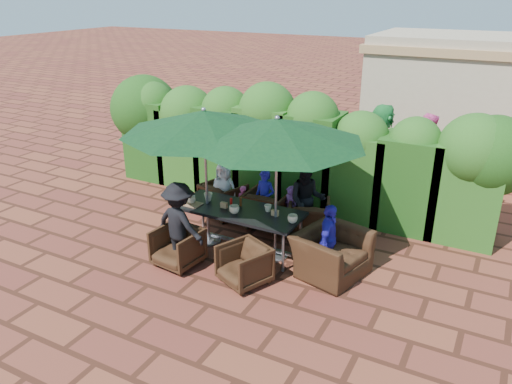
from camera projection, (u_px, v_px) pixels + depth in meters
The scene contains 32 objects.
ground at pixel (233, 248), 8.84m from camera, with size 80.00×80.00×0.00m, color brown.
dining_table at pixel (239, 213), 8.58m from camera, with size 2.21×0.90×0.75m.
umbrella_left at pixel (204, 122), 8.23m from camera, with size 2.79×2.79×2.46m.
umbrella_right at pixel (277, 131), 7.71m from camera, with size 2.85×2.85×2.46m.
chair_far_left at pixel (224, 198), 9.96m from camera, with size 0.74×0.69×0.76m, color black.
chair_far_mid at pixel (268, 207), 9.49m from camera, with size 0.78×0.73×0.80m, color black.
chair_far_right at pixel (309, 217), 9.13m from camera, with size 0.74×0.69×0.76m, color black.
chair_near_left at pixel (177, 245), 8.17m from camera, with size 0.69×0.65×0.71m, color black.
chair_near_right at pixel (244, 263), 7.66m from camera, with size 0.68×0.63×0.70m, color black.
chair_end_right at pixel (332, 247), 7.88m from camera, with size 1.10×0.71×0.96m, color black.
adult_far_left at pixel (224, 191), 9.76m from camera, with size 0.57×0.34×1.15m, color white.
adult_far_mid at pixel (265, 199), 9.40m from camera, with size 0.41×0.34×1.15m, color #2721B3.
adult_far_right at pixel (307, 200), 9.04m from camera, with size 0.68×0.41×1.41m, color black.
adult_near_left at pixel (179, 224), 8.10m from camera, with size 0.91×0.42×1.42m, color black.
adult_end_right at pixel (328, 240), 7.83m from camera, with size 0.70×0.35×1.19m, color #2721B3.
child_left at pixel (243, 204), 9.68m from camera, with size 0.27×0.22×0.74m, color #EB53A1.
child_right at pixel (290, 210), 9.23m from camera, with size 0.33×0.27×0.92m, color purple.
pedestrian_a at pixel (381, 145), 11.40m from camera, with size 1.76×0.63×1.88m, color green.
pedestrian_b at pixel (424, 151), 11.15m from camera, with size 0.84×0.51×1.74m, color #EB53A1.
pedestrian_c at pixel (485, 163), 10.59m from camera, with size 1.05×0.48×1.64m, color #94939B.
cup_a at pixel (191, 200), 8.76m from camera, with size 0.16×0.16×0.13m, color beige.
cup_b at pixel (208, 197), 8.86m from camera, with size 0.15×0.15×0.15m, color beige.
cup_c at pixel (234, 209), 8.37m from camera, with size 0.17×0.17×0.14m, color beige.
cup_d at pixel (268, 208), 8.44m from camera, with size 0.13×0.13×0.12m, color beige.
cup_e at pixel (293, 219), 8.04m from camera, with size 0.17×0.17×0.13m, color beige.
ketchup_bottle at pixel (231, 203), 8.59m from camera, with size 0.04×0.04×0.17m, color #B20C0A.
sauce_bottle at pixel (241, 201), 8.64m from camera, with size 0.04×0.04×0.17m, color #4C230C.
serving_tray at pixel (191, 204), 8.73m from camera, with size 0.35×0.25×0.02m, color #9B6F4B.
number_block_left at pixel (224, 205), 8.58m from camera, with size 0.12×0.06×0.10m, color tan.
number_block_right at pixel (275, 213), 8.29m from camera, with size 0.12×0.06×0.10m, color tan.
hedge_wall at pixel (282, 141), 10.29m from camera, with size 9.10×1.60×2.52m.
building at pixel (495, 103), 12.42m from camera, with size 6.20×3.08×3.20m.
Camera 1 is at (4.01, -6.70, 4.28)m, focal length 35.00 mm.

